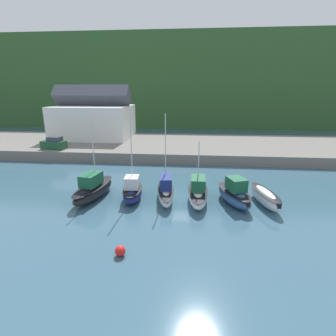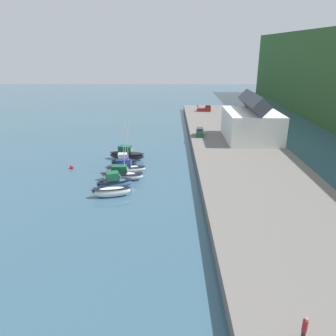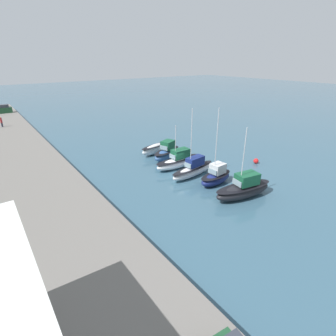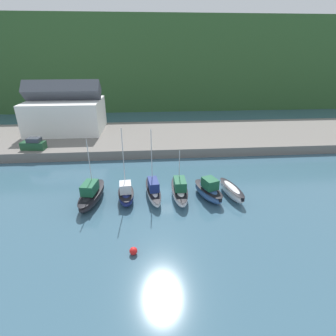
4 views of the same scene
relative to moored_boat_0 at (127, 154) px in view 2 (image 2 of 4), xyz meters
The scene contains 14 objects.
ground_plane 9.97m from the moored_boat_0, ahead, with size 320.00×320.00×0.00m, color #385B70.
quay_promenade 26.53m from the moored_boat_0, 68.32° to the left, with size 138.35×20.69×1.71m.
harbor_clubhouse 30.63m from the moored_boat_0, 109.80° to the left, with size 15.82×11.98×11.00m.
moored_boat_0 is the anchor object (origin of this frame).
moored_boat_1 4.42m from the moored_boat_0, ahead, with size 2.49×5.31×9.85m.
moored_boat_2 8.05m from the moored_boat_0, ahead, with size 2.64×7.90×9.33m.
moored_boat_3 11.58m from the moored_boat_0, ahead, with size 2.07×7.76×6.47m.
moored_boat_4 15.40m from the moored_boat_0, ahead, with size 4.07×6.34×2.99m.
moored_boat_5 18.60m from the moored_boat_0, ahead, with size 2.73×6.25×1.69m.
parked_car_1 21.31m from the moored_boat_0, 128.58° to the left, with size 4.37×2.23×2.16m.
pickup_truck_0 51.11m from the moored_boat_0, 155.46° to the left, with size 2.62×4.96×1.90m.
person_on_quay 51.13m from the moored_boat_0, 22.28° to the left, with size 0.40×0.40×2.14m.
dog_on_quay 58.83m from the moored_boat_0, 160.84° to the left, with size 0.43×0.88×0.68m.
mooring_buoy_0 11.70m from the moored_boat_0, 60.35° to the right, with size 0.78×0.78×0.78m.
Camera 2 is at (56.31, 7.84, 22.56)m, focal length 35.00 mm.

